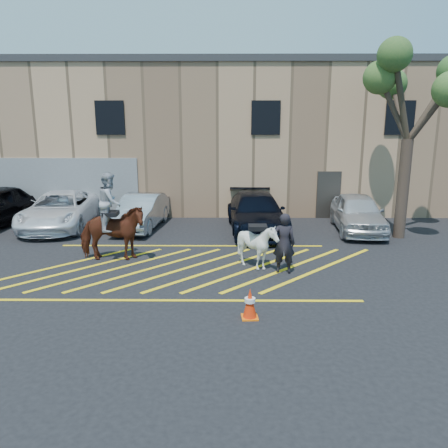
{
  "coord_description": "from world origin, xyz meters",
  "views": [
    {
      "loc": [
        1.29,
        -13.16,
        4.46
      ],
      "look_at": [
        1.18,
        0.2,
        1.3
      ],
      "focal_mm": 35.0,
      "sensor_mm": 36.0,
      "label": 1
    }
  ],
  "objects_px": {
    "car_silver_sedan": "(141,211)",
    "tree": "(412,86)",
    "saddled_white": "(257,245)",
    "car_white_suv": "(358,213)",
    "traffic_cone": "(250,303)",
    "car_blue_suv": "(256,213)",
    "handler": "(284,243)",
    "car_white_pickup": "(60,210)",
    "mounted_bay": "(112,226)"
  },
  "relations": [
    {
      "from": "car_blue_suv",
      "to": "saddled_white",
      "type": "xyz_separation_m",
      "value": [
        -0.27,
        -4.74,
        -0.03
      ]
    },
    {
      "from": "car_white_pickup",
      "to": "handler",
      "type": "distance_m",
      "value": 10.52
    },
    {
      "from": "car_white_pickup",
      "to": "car_white_suv",
      "type": "bearing_deg",
      "value": -6.58
    },
    {
      "from": "car_white_pickup",
      "to": "car_blue_suv",
      "type": "height_order",
      "value": "car_blue_suv"
    },
    {
      "from": "car_silver_sedan",
      "to": "saddled_white",
      "type": "height_order",
      "value": "saddled_white"
    },
    {
      "from": "car_white_pickup",
      "to": "mounted_bay",
      "type": "relative_size",
      "value": 1.88
    },
    {
      "from": "handler",
      "to": "mounted_bay",
      "type": "bearing_deg",
      "value": -5.62
    },
    {
      "from": "car_white_pickup",
      "to": "saddled_white",
      "type": "bearing_deg",
      "value": -37.61
    },
    {
      "from": "tree",
      "to": "car_white_pickup",
      "type": "bearing_deg",
      "value": 173.61
    },
    {
      "from": "saddled_white",
      "to": "traffic_cone",
      "type": "xyz_separation_m",
      "value": [
        -0.4,
        -3.49,
        -0.38
      ]
    },
    {
      "from": "car_silver_sedan",
      "to": "mounted_bay",
      "type": "distance_m",
      "value": 4.5
    },
    {
      "from": "mounted_bay",
      "to": "car_blue_suv",
      "type": "bearing_deg",
      "value": 38.69
    },
    {
      "from": "car_white_pickup",
      "to": "saddled_white",
      "type": "xyz_separation_m",
      "value": [
        8.07,
        -5.34,
        -0.01
      ]
    },
    {
      "from": "car_blue_suv",
      "to": "traffic_cone",
      "type": "relative_size",
      "value": 7.34
    },
    {
      "from": "car_blue_suv",
      "to": "handler",
      "type": "height_order",
      "value": "handler"
    },
    {
      "from": "car_silver_sedan",
      "to": "tree",
      "type": "relative_size",
      "value": 0.59
    },
    {
      "from": "car_white_pickup",
      "to": "handler",
      "type": "bearing_deg",
      "value": -37.0
    },
    {
      "from": "car_white_pickup",
      "to": "car_white_suv",
      "type": "height_order",
      "value": "car_white_suv"
    },
    {
      "from": "mounted_bay",
      "to": "saddled_white",
      "type": "relative_size",
      "value": 1.96
    },
    {
      "from": "saddled_white",
      "to": "tree",
      "type": "bearing_deg",
      "value": 33.12
    },
    {
      "from": "car_white_suv",
      "to": "tree",
      "type": "distance_m",
      "value": 5.2
    },
    {
      "from": "saddled_white",
      "to": "handler",
      "type": "bearing_deg",
      "value": -25.89
    },
    {
      "from": "traffic_cone",
      "to": "saddled_white",
      "type": "bearing_deg",
      "value": 83.49
    },
    {
      "from": "handler",
      "to": "car_white_pickup",
      "type": "bearing_deg",
      "value": -26.48
    },
    {
      "from": "car_white_suv",
      "to": "mounted_bay",
      "type": "relative_size",
      "value": 1.57
    },
    {
      "from": "saddled_white",
      "to": "car_white_suv",
      "type": "bearing_deg",
      "value": 47.14
    },
    {
      "from": "car_white_pickup",
      "to": "car_silver_sedan",
      "type": "bearing_deg",
      "value": -5.44
    },
    {
      "from": "mounted_bay",
      "to": "handler",
      "type": "bearing_deg",
      "value": -12.04
    },
    {
      "from": "car_white_pickup",
      "to": "traffic_cone",
      "type": "relative_size",
      "value": 7.43
    },
    {
      "from": "saddled_white",
      "to": "car_silver_sedan",
      "type": "bearing_deg",
      "value": 131.13
    },
    {
      "from": "car_silver_sedan",
      "to": "car_white_suv",
      "type": "bearing_deg",
      "value": 3.15
    },
    {
      "from": "car_white_pickup",
      "to": "mounted_bay",
      "type": "xyz_separation_m",
      "value": [
        3.41,
        -4.56,
        0.41
      ]
    },
    {
      "from": "handler",
      "to": "traffic_cone",
      "type": "bearing_deg",
      "value": 76.04
    },
    {
      "from": "mounted_bay",
      "to": "traffic_cone",
      "type": "distance_m",
      "value": 6.09
    },
    {
      "from": "car_silver_sedan",
      "to": "traffic_cone",
      "type": "relative_size",
      "value": 5.91
    },
    {
      "from": "car_white_suv",
      "to": "traffic_cone",
      "type": "relative_size",
      "value": 6.19
    },
    {
      "from": "saddled_white",
      "to": "traffic_cone",
      "type": "distance_m",
      "value": 3.53
    },
    {
      "from": "car_white_suv",
      "to": "tree",
      "type": "bearing_deg",
      "value": -31.62
    },
    {
      "from": "saddled_white",
      "to": "traffic_cone",
      "type": "height_order",
      "value": "saddled_white"
    },
    {
      "from": "mounted_bay",
      "to": "tree",
      "type": "relative_size",
      "value": 0.4
    },
    {
      "from": "car_silver_sedan",
      "to": "tree",
      "type": "xyz_separation_m",
      "value": [
        10.4,
        -1.47,
        4.98
      ]
    },
    {
      "from": "car_silver_sedan",
      "to": "car_blue_suv",
      "type": "xyz_separation_m",
      "value": [
        4.87,
        -0.52,
        0.07
      ]
    },
    {
      "from": "car_silver_sedan",
      "to": "traffic_cone",
      "type": "bearing_deg",
      "value": -58.31
    },
    {
      "from": "car_white_suv",
      "to": "handler",
      "type": "bearing_deg",
      "value": -120.39
    },
    {
      "from": "car_blue_suv",
      "to": "car_white_suv",
      "type": "xyz_separation_m",
      "value": [
        4.19,
        0.06,
        -0.01
      ]
    },
    {
      "from": "car_silver_sedan",
      "to": "saddled_white",
      "type": "bearing_deg",
      "value": -42.8
    },
    {
      "from": "car_blue_suv",
      "to": "handler",
      "type": "xyz_separation_m",
      "value": [
        0.49,
        -5.11,
        0.14
      ]
    },
    {
      "from": "car_white_pickup",
      "to": "tree",
      "type": "bearing_deg",
      "value": -10.49
    },
    {
      "from": "car_white_suv",
      "to": "handler",
      "type": "height_order",
      "value": "handler"
    },
    {
      "from": "car_white_pickup",
      "to": "mounted_bay",
      "type": "distance_m",
      "value": 5.7
    }
  ]
}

